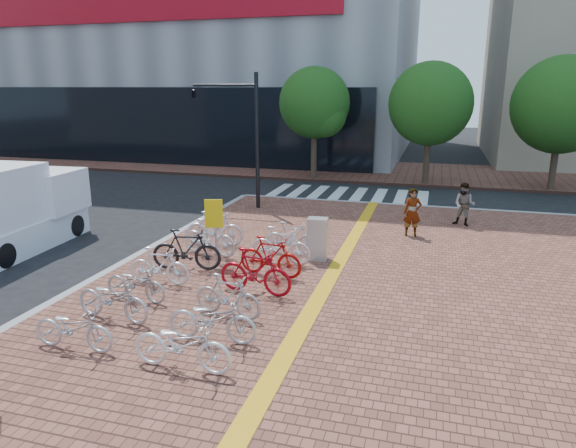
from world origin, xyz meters
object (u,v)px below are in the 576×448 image
(bike_4, at_px, (186,250))
(bike_13, at_px, (291,238))
(bike_2, at_px, (136,283))
(traffic_light_pole, at_px, (228,115))
(bike_10, at_px, (255,272))
(bike_8, at_px, (212,319))
(bike_3, at_px, (159,266))
(bike_12, at_px, (281,245))
(bike_9, at_px, (228,296))
(bike_0, at_px, (73,328))
(bike_7, at_px, (182,344))
(box_truck, at_px, (12,210))
(bike_1, at_px, (113,299))
(bike_5, at_px, (209,238))
(bike_6, at_px, (214,229))
(yellow_sign, at_px, (215,219))
(pedestrian_a, at_px, (412,212))
(bike_11, at_px, (270,257))
(pedestrian_b, at_px, (464,205))
(utility_box, at_px, (318,239))

(bike_4, bearing_deg, bike_13, -58.39)
(bike_2, height_order, traffic_light_pole, traffic_light_pole)
(bike_10, bearing_deg, traffic_light_pole, 31.51)
(bike_8, distance_m, bike_13, 5.74)
(bike_3, bearing_deg, bike_12, -50.78)
(bike_8, xyz_separation_m, bike_9, (-0.15, 1.14, 0.00))
(bike_10, bearing_deg, bike_8, -174.34)
(bike_0, distance_m, bike_3, 3.47)
(bike_4, distance_m, bike_12, 2.62)
(bike_7, relative_size, box_truck, 0.39)
(bike_1, bearing_deg, bike_5, 3.95)
(bike_13, xyz_separation_m, traffic_light_pole, (-4.26, 5.51, 3.26))
(bike_6, bearing_deg, bike_10, -150.44)
(bike_9, height_order, box_truck, box_truck)
(bike_0, xyz_separation_m, bike_7, (2.34, -0.08, 0.05))
(bike_6, height_order, bike_13, bike_6)
(bike_3, relative_size, bike_7, 0.87)
(bike_0, height_order, bike_5, bike_5)
(bike_1, xyz_separation_m, traffic_light_pole, (-1.80, 10.95, 3.28))
(box_truck, bearing_deg, bike_8, -25.71)
(yellow_sign, bearing_deg, bike_2, -103.78)
(bike_0, bearing_deg, bike_13, -21.06)
(bike_6, relative_size, yellow_sign, 0.99)
(bike_6, height_order, bike_8, bike_6)
(box_truck, bearing_deg, bike_10, -10.81)
(bike_1, xyz_separation_m, bike_7, (2.39, -1.42, 0.01))
(bike_0, xyz_separation_m, pedestrian_a, (5.79, 9.76, 0.37))
(bike_11, height_order, pedestrian_b, pedestrian_b)
(bike_9, height_order, traffic_light_pole, traffic_light_pole)
(pedestrian_a, bearing_deg, box_truck, -169.70)
(utility_box, bearing_deg, bike_13, 160.29)
(bike_2, height_order, bike_13, bike_13)
(bike_2, xyz_separation_m, bike_3, (0.00, 1.07, 0.06))
(bike_4, xyz_separation_m, bike_9, (2.24, -2.46, -0.10))
(bike_2, bearing_deg, pedestrian_b, -34.33)
(bike_1, relative_size, bike_7, 0.97)
(bike_7, bearing_deg, bike_3, 34.64)
(bike_2, bearing_deg, utility_box, -34.83)
(bike_3, xyz_separation_m, pedestrian_a, (5.94, 6.29, 0.32))
(bike_8, height_order, bike_13, bike_13)
(bike_1, bearing_deg, bike_11, -29.11)
(bike_7, distance_m, bike_8, 1.12)
(bike_8, bearing_deg, bike_7, 172.39)
(bike_2, bearing_deg, bike_11, -40.88)
(bike_0, xyz_separation_m, yellow_sign, (0.57, 5.36, 0.85))
(yellow_sign, bearing_deg, bike_0, -96.05)
(bike_1, height_order, bike_5, bike_5)
(pedestrian_a, bearing_deg, bike_2, -139.31)
(bike_10, xyz_separation_m, pedestrian_b, (5.11, 8.07, 0.22))
(bike_4, distance_m, pedestrian_b, 10.25)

